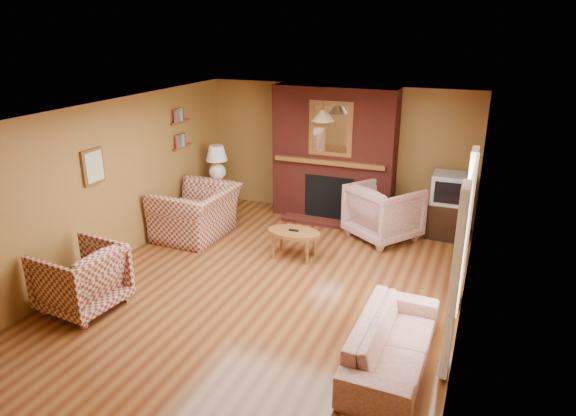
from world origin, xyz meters
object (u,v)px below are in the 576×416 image
at_px(fireplace, 334,155).
at_px(crt_tv, 449,188).
at_px(floral_armchair, 384,212).
at_px(table_lamp, 217,161).
at_px(floral_sofa, 392,342).
at_px(side_table, 219,196).
at_px(coffee_table, 294,234).
at_px(plaid_loveseat, 196,212).
at_px(plaid_armchair, 81,278).
at_px(tv_stand, 446,219).

height_order(fireplace, crt_tv, fireplace).
height_order(floral_armchair, table_lamp, table_lamp).
xyz_separation_m(floral_sofa, floral_armchair, (-0.81, 3.35, 0.20)).
bearing_deg(side_table, coffee_table, -33.51).
bearing_deg(plaid_loveseat, crt_tv, 112.79).
bearing_deg(floral_armchair, table_lamp, 33.54).
distance_m(plaid_loveseat, floral_sofa, 4.38).
xyz_separation_m(plaid_armchair, table_lamp, (-0.15, 3.76, 0.58)).
bearing_deg(plaid_loveseat, plaid_armchair, -1.05).
relative_size(fireplace, floral_armchair, 2.35).
bearing_deg(table_lamp, crt_tv, 4.74).
distance_m(side_table, crt_tv, 4.20).
distance_m(fireplace, coffee_table, 2.07).
xyz_separation_m(fireplace, floral_sofa, (1.90, -3.99, -0.91)).
bearing_deg(fireplace, floral_sofa, -64.53).
height_order(table_lamp, tv_stand, table_lamp).
distance_m(floral_armchair, coffee_table, 1.69).
relative_size(coffee_table, table_lamp, 1.25).
bearing_deg(floral_armchair, side_table, 33.54).
relative_size(plaid_loveseat, side_table, 2.07).
bearing_deg(coffee_table, crt_tv, 39.70).
distance_m(side_table, tv_stand, 4.16).
xyz_separation_m(fireplace, plaid_loveseat, (-1.85, -1.74, -0.76)).
distance_m(side_table, table_lamp, 0.68).
bearing_deg(floral_armchair, plaid_loveseat, 55.86).
bearing_deg(fireplace, plaid_loveseat, -136.84).
relative_size(plaid_armchair, table_lamp, 1.39).
bearing_deg(floral_armchair, tv_stand, -119.39).
height_order(plaid_armchair, floral_sofa, plaid_armchair).
bearing_deg(plaid_armchair, table_lamp, -172.04).
bearing_deg(plaid_armchair, tv_stand, 141.46).
height_order(plaid_armchair, coffee_table, plaid_armchair).
bearing_deg(floral_armchair, fireplace, 5.07).
relative_size(side_table, tv_stand, 1.03).
bearing_deg(plaid_loveseat, fireplace, 134.35).
xyz_separation_m(plaid_armchair, floral_armchair, (3.04, 3.66, 0.05)).
height_order(floral_sofa, crt_tv, crt_tv).
xyz_separation_m(plaid_loveseat, crt_tv, (3.90, 1.54, 0.43)).
bearing_deg(table_lamp, fireplace, 14.29).
xyz_separation_m(floral_armchair, tv_stand, (0.96, 0.45, -0.16)).
relative_size(coffee_table, tv_stand, 1.36).
bearing_deg(floral_sofa, table_lamp, 50.12).
bearing_deg(floral_armchair, floral_sofa, 138.97).
height_order(coffee_table, tv_stand, tv_stand).
bearing_deg(coffee_table, tv_stand, 39.79).
bearing_deg(floral_armchair, plaid_armchair, 85.66).
bearing_deg(crt_tv, plaid_loveseat, -158.39).
relative_size(plaid_armchair, side_table, 1.46).
xyz_separation_m(plaid_loveseat, plaid_armchair, (-0.10, -2.56, -0.01)).
bearing_deg(tv_stand, plaid_armchair, -131.40).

